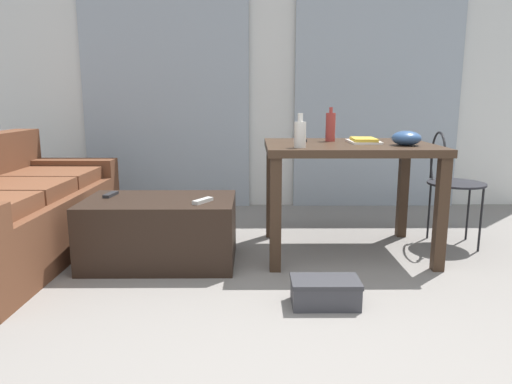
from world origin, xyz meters
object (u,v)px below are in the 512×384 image
object	(u,v)px
coffee_table	(160,231)
bowl	(406,138)
bottle_near	(330,127)
tv_remote_primary	(111,195)
craft_table	(348,160)
wire_chair	(447,175)
book_stack	(364,141)
shoebox	(325,292)
tv_remote_on_table	(303,140)
couch	(5,213)
scissors	(400,140)
bottle_far	(300,134)
tv_remote_secondary	(203,201)

from	to	relation	value
coffee_table	bowl	bearing A→B (deg)	2.36
bottle_near	tv_remote_primary	xyz separation A→B (m)	(-1.51, -0.28, -0.43)
craft_table	wire_chair	xyz separation A→B (m)	(0.76, 0.17, -0.13)
book_stack	shoebox	size ratio (longest dim) A/B	0.80
tv_remote_on_table	tv_remote_primary	size ratio (longest dim) A/B	1.03
craft_table	shoebox	distance (m)	1.10
couch	book_stack	size ratio (longest dim) A/B	6.90
bottle_near	shoebox	world-z (taller)	bottle_near
wire_chair	bottle_near	distance (m)	0.93
craft_table	scissors	bearing A→B (deg)	29.90
tv_remote_on_table	coffee_table	bearing A→B (deg)	-158.83
couch	craft_table	xyz separation A→B (m)	(2.33, 0.11, 0.35)
bottle_far	shoebox	xyz separation A→B (m)	(0.09, -0.61, -0.79)
tv_remote_on_table	shoebox	size ratio (longest dim) A/B	0.45
scissors	coffee_table	bearing A→B (deg)	-164.93
coffee_table	scissors	xyz separation A→B (m)	(1.69, 0.46, 0.56)
tv_remote_primary	book_stack	bearing A→B (deg)	12.80
craft_table	bottle_far	size ratio (longest dim) A/B	5.32
coffee_table	shoebox	world-z (taller)	coffee_table
bottle_near	tv_remote_on_table	world-z (taller)	bottle_near
wire_chair	tv_remote_primary	size ratio (longest dim) A/B	5.39
craft_table	tv_remote_primary	bearing A→B (deg)	-175.87
tv_remote_secondary	scissors	bearing A→B (deg)	53.97
wire_chair	bowl	world-z (taller)	bowl
bottle_far	shoebox	size ratio (longest dim) A/B	0.59
scissors	tv_remote_secondary	bearing A→B (deg)	-157.89
couch	bowl	xyz separation A→B (m)	(2.68, -0.04, 0.51)
craft_table	bowl	xyz separation A→B (m)	(0.35, -0.15, 0.16)
craft_table	bowl	world-z (taller)	bowl
bottle_far	scissors	xyz separation A→B (m)	(0.79, 0.52, -0.08)
coffee_table	wire_chair	xyz separation A→B (m)	(2.03, 0.38, 0.31)
tv_remote_primary	shoebox	size ratio (longest dim) A/B	0.43
bowl	scissors	world-z (taller)	bowl
bottle_far	book_stack	bearing A→B (deg)	33.00
bottle_far	tv_remote_primary	distance (m)	1.33
couch	bottle_near	bearing A→B (deg)	6.90
craft_table	shoebox	size ratio (longest dim) A/B	3.14
coffee_table	book_stack	distance (m)	1.51
coffee_table	bowl	xyz separation A→B (m)	(1.61, 0.07, 0.60)
coffee_table	wire_chair	bearing A→B (deg)	10.59
bottle_far	tv_remote_on_table	world-z (taller)	bottle_far
coffee_table	tv_remote_on_table	distance (m)	1.19
bottle_near	tv_remote_primary	size ratio (longest dim) A/B	1.54
bottle_far	scissors	size ratio (longest dim) A/B	2.05
tv_remote_on_table	wire_chair	bearing A→B (deg)	-0.06
bottle_far	tv_remote_on_table	xyz separation A→B (m)	(0.06, 0.45, -0.08)
craft_table	shoebox	bearing A→B (deg)	-107.22
coffee_table	tv_remote_primary	bearing A→B (deg)	164.41
craft_table	bottle_near	bearing A→B (deg)	121.77
coffee_table	scissors	world-z (taller)	scissors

